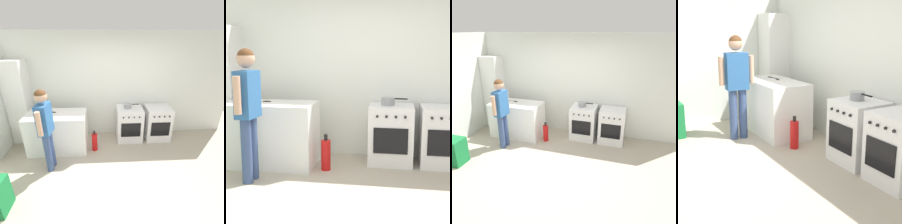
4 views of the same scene
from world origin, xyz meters
The scene contains 10 objects.
ground_plane centered at (0.00, 0.00, 0.00)m, with size 8.00×8.00×0.00m, color #ADA38E.
back_wall centered at (0.00, 1.95, 1.30)m, with size 6.00×0.10×2.60m, color silver.
counter_unit centered at (-1.35, 1.20, 0.45)m, with size 1.30×0.70×0.90m, color white.
oven_left centered at (0.35, 1.58, 0.43)m, with size 0.63×0.62×0.85m.
oven_right centered at (1.07, 1.58, 0.43)m, with size 0.61×0.62×0.85m.
pot centered at (0.30, 1.57, 0.91)m, with size 0.37×0.19×0.11m.
knife_chef centered at (-1.50, 1.30, 0.90)m, with size 0.31×0.08×0.01m.
knife_carving centered at (-1.59, 1.31, 0.90)m, with size 0.33×0.11×0.01m.
person centered at (-1.37, 0.55, 0.99)m, with size 0.22×0.57×1.65m.
fire_extinguisher centered at (-0.52, 1.10, 0.22)m, with size 0.13×0.13×0.50m.
Camera 2 is at (0.40, -3.33, 1.61)m, focal length 55.00 mm.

